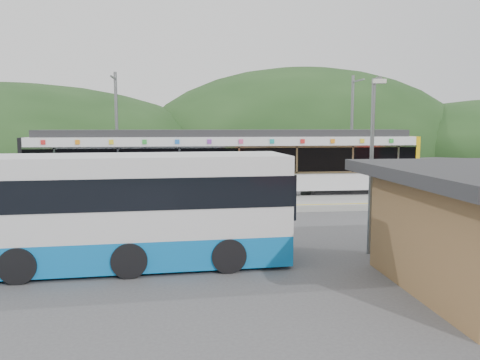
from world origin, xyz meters
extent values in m
plane|color=#4C4C4F|center=(0.00, 0.00, 0.00)|extent=(120.00, 120.00, 0.00)
ellipsoid|color=#1E3D19|center=(-28.00, 52.00, 0.00)|extent=(60.00, 45.00, 20.00)
ellipsoid|color=#1E3D19|center=(16.00, 54.00, 0.00)|extent=(52.00, 39.00, 26.00)
cube|color=#9E9E99|center=(0.00, 3.30, 0.15)|extent=(26.00, 3.20, 0.30)
cube|color=yellow|center=(0.00, 2.00, 0.30)|extent=(26.00, 0.10, 0.01)
cube|color=black|center=(-6.94, 6.00, 0.30)|extent=(3.20, 2.20, 0.56)
cube|color=black|center=(5.06, 6.00, 0.30)|extent=(3.20, 2.20, 0.56)
cube|color=silver|center=(-0.94, 6.00, 1.04)|extent=(20.00, 2.90, 0.92)
cube|color=black|center=(-0.94, 6.00, 2.23)|extent=(20.00, 2.96, 1.45)
cube|color=silver|center=(-0.94, 4.50, 1.55)|extent=(20.00, 0.05, 0.10)
cube|color=silver|center=(-0.94, 4.50, 2.90)|extent=(20.00, 0.05, 0.10)
cube|color=silver|center=(-0.94, 6.00, 3.17)|extent=(20.00, 2.90, 0.45)
cube|color=#2D2D30|center=(-0.94, 6.00, 3.58)|extent=(19.40, 2.50, 0.36)
cube|color=#E2B40B|center=(9.18, 6.00, 1.90)|extent=(0.24, 2.92, 3.00)
cube|color=black|center=(-11.04, 6.00, 1.90)|extent=(0.20, 2.92, 3.00)
cube|color=silver|center=(-9.44, 4.50, 2.23)|extent=(0.10, 0.05, 1.35)
cube|color=silver|center=(-6.44, 4.50, 2.23)|extent=(0.10, 0.05, 1.35)
cube|color=silver|center=(-3.44, 4.50, 2.23)|extent=(0.10, 0.05, 1.35)
cube|color=silver|center=(-0.44, 4.50, 2.23)|extent=(0.10, 0.05, 1.35)
cube|color=silver|center=(2.56, 4.50, 2.23)|extent=(0.10, 0.05, 1.35)
cube|color=silver|center=(5.56, 4.50, 2.23)|extent=(0.10, 0.05, 1.35)
cube|color=silver|center=(8.06, 4.50, 2.23)|extent=(0.10, 0.05, 1.35)
cube|color=red|center=(-9.94, 4.51, 3.18)|extent=(0.22, 0.04, 0.22)
cube|color=orange|center=(-8.34, 4.51, 3.18)|extent=(0.22, 0.04, 0.22)
cube|color=yellow|center=(-6.74, 4.51, 3.18)|extent=(0.22, 0.04, 0.22)
cube|color=green|center=(-5.14, 4.51, 3.18)|extent=(0.22, 0.04, 0.22)
cube|color=blue|center=(-3.54, 4.51, 3.18)|extent=(0.22, 0.04, 0.22)
cube|color=purple|center=(-1.94, 4.51, 3.18)|extent=(0.22, 0.04, 0.22)
cube|color=#E54C8C|center=(-0.34, 4.51, 3.18)|extent=(0.22, 0.04, 0.22)
cube|color=#19A5A5|center=(1.26, 4.51, 3.18)|extent=(0.22, 0.04, 0.22)
cube|color=red|center=(2.86, 4.51, 3.18)|extent=(0.22, 0.04, 0.22)
cube|color=orange|center=(4.46, 4.51, 3.18)|extent=(0.22, 0.04, 0.22)
cube|color=yellow|center=(6.06, 4.51, 3.18)|extent=(0.22, 0.04, 0.22)
cube|color=green|center=(7.66, 4.51, 3.18)|extent=(0.22, 0.04, 0.22)
cylinder|color=slate|center=(-7.00, 8.60, 3.50)|extent=(0.18, 0.18, 7.00)
cube|color=slate|center=(-7.00, 7.80, 6.60)|extent=(0.08, 1.80, 0.08)
cylinder|color=slate|center=(7.00, 8.60, 3.50)|extent=(0.18, 0.18, 7.00)
cube|color=slate|center=(7.00, 7.80, 6.60)|extent=(0.08, 1.80, 0.08)
cube|color=blue|center=(-6.14, -5.67, 0.53)|extent=(11.67, 3.14, 0.84)
cube|color=silver|center=(-6.14, -5.67, 1.37)|extent=(11.67, 3.14, 0.84)
cube|color=black|center=(-6.14, -5.67, 2.21)|extent=(11.67, 3.18, 0.84)
cube|color=silver|center=(-6.14, -5.67, 2.89)|extent=(11.67, 3.14, 0.53)
cylinder|color=black|center=(-7.51, -5.73, 0.47)|extent=(1.07, 2.79, 0.95)
cylinder|color=black|center=(-4.78, -5.61, 0.47)|extent=(1.07, 2.79, 0.95)
cylinder|color=black|center=(-2.15, -5.49, 0.47)|extent=(1.07, 2.79, 0.95)
cylinder|color=slate|center=(2.42, -5.37, 2.69)|extent=(0.12, 0.12, 5.38)
cube|color=slate|center=(2.42, -5.78, 5.29)|extent=(0.31, 0.90, 0.12)
cube|color=silver|center=(2.42, -6.18, 5.22)|extent=(0.38, 0.25, 0.12)
camera|label=1|loc=(-3.33, -19.00, 3.97)|focal=35.00mm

